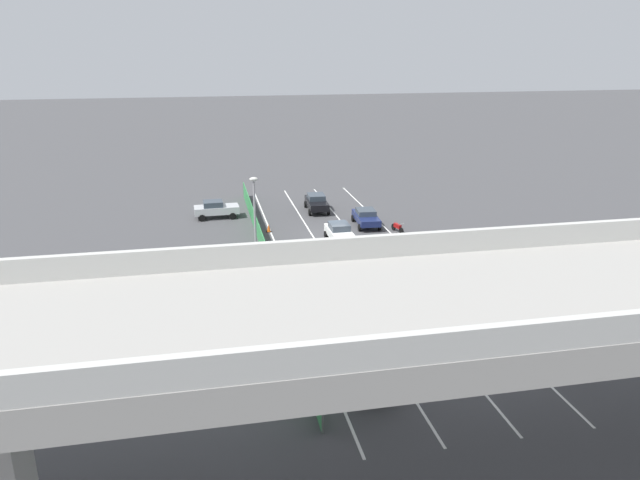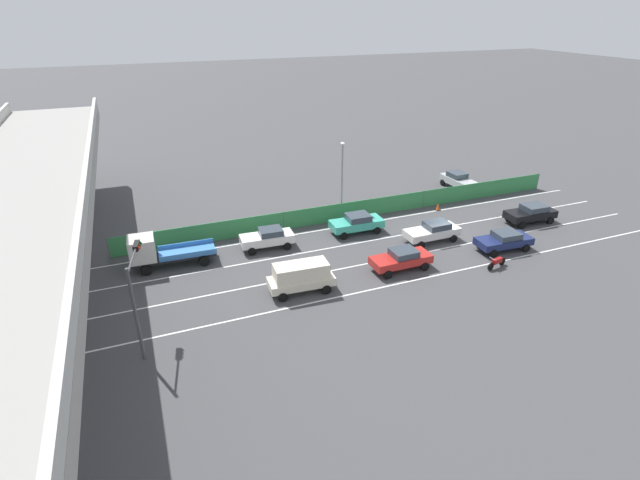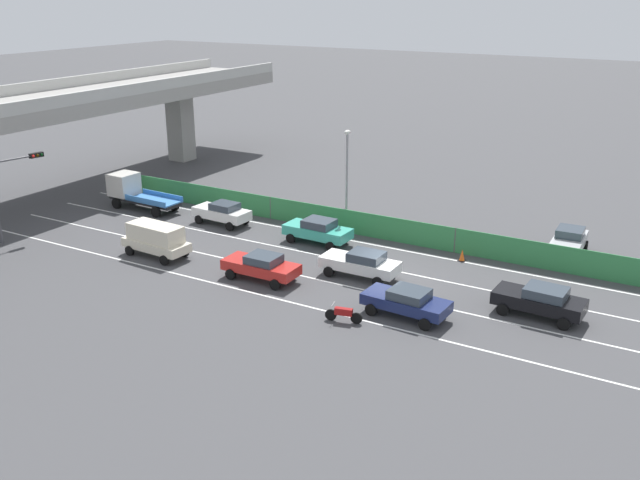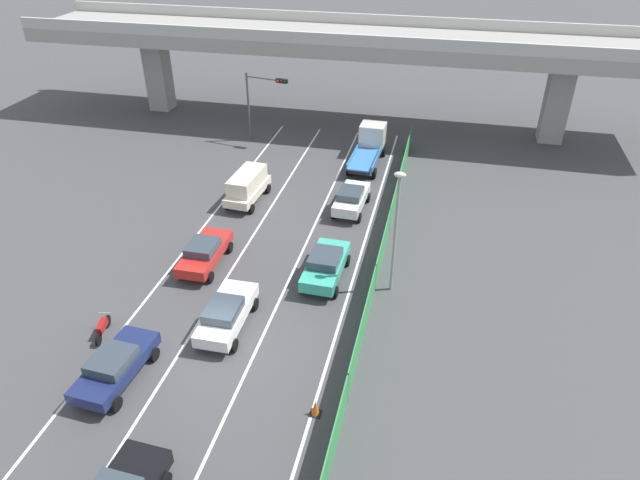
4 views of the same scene
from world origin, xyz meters
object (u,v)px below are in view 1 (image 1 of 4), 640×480
at_px(car_sedan_red, 395,249).
at_px(traffic_cone, 269,228).
at_px(car_hatchback_white, 340,233).
at_px(street_lamp, 255,215).
at_px(car_sedan_navy, 366,217).
at_px(parked_wagon_silver, 216,209).
at_px(car_taxi_teal, 306,256).
at_px(traffic_light, 565,305).
at_px(car_van_cream, 436,284).
at_px(motorcycle, 398,227).
at_px(car_sedan_black, 317,202).
at_px(car_sedan_white, 329,298).
at_px(flatbed_truck_blue, 367,361).

xyz_separation_m(car_sedan_red, traffic_cone, (8.70, -9.12, -0.52)).
xyz_separation_m(car_hatchback_white, street_lamp, (7.49, 4.95, 3.37)).
distance_m(car_sedan_navy, parked_wagon_silver, 14.44).
relative_size(car_taxi_teal, traffic_cone, 6.14).
bearing_deg(car_sedan_navy, car_taxi_teal, 52.49).
height_order(car_sedan_red, traffic_light, traffic_light).
bearing_deg(traffic_cone, car_van_cream, 117.49).
xyz_separation_m(car_van_cream, motorcycle, (-2.33, -14.66, -0.74)).
bearing_deg(street_lamp, car_taxi_teal, 177.08).
xyz_separation_m(car_sedan_navy, street_lamp, (10.98, 9.33, 3.40)).
bearing_deg(car_sedan_black, car_sedan_white, 80.66).
bearing_deg(car_hatchback_white, car_sedan_black, -90.22).
height_order(car_sedan_white, car_sedan_navy, car_sedan_white).
bearing_deg(motorcycle, car_sedan_black, -56.19).
bearing_deg(car_sedan_navy, car_hatchback_white, 51.47).
xyz_separation_m(car_van_cream, parked_wagon_silver, (13.29, -22.52, -0.27)).
bearing_deg(car_sedan_white, car_hatchback_white, -106.25).
bearing_deg(flatbed_truck_blue, traffic_cone, -86.12).
height_order(motorcycle, street_lamp, street_lamp).
bearing_deg(traffic_cone, car_taxi_teal, 100.14).
distance_m(traffic_light, traffic_cone, 29.71).
bearing_deg(car_sedan_navy, parked_wagon_silver, -21.79).
relative_size(car_van_cream, flatbed_truck_blue, 0.74).
bearing_deg(car_hatchback_white, motorcycle, -161.69).
bearing_deg(car_sedan_white, traffic_light, 133.19).
height_order(car_van_cream, flatbed_truck_blue, flatbed_truck_blue).
distance_m(car_sedan_black, car_sedan_white, 23.71).
bearing_deg(flatbed_truck_blue, motorcycle, -111.91).
xyz_separation_m(parked_wagon_silver, traffic_cone, (-4.42, 5.47, -0.58)).
relative_size(car_taxi_teal, motorcycle, 2.37).
xyz_separation_m(car_hatchback_white, car_van_cream, (-3.37, 12.78, 0.30)).
distance_m(car_sedan_black, street_lamp, 17.36).
relative_size(car_van_cream, traffic_light, 0.80).
bearing_deg(parked_wagon_silver, traffic_cone, 128.95).
relative_size(car_sedan_red, street_lamp, 0.65).
height_order(flatbed_truck_blue, traffic_cone, flatbed_truck_blue).
height_order(car_sedan_navy, car_sedan_red, car_sedan_red).
bearing_deg(car_sedan_black, street_lamp, 63.77).
relative_size(car_sedan_white, car_van_cream, 0.94).
xyz_separation_m(car_sedan_black, car_sedan_red, (-3.16, 15.18, -0.05)).
xyz_separation_m(car_hatchback_white, car_sedan_red, (-3.20, 4.85, -0.03)).
bearing_deg(car_sedan_navy, motorcycle, 131.53).
distance_m(car_hatchback_white, car_van_cream, 13.22).
height_order(flatbed_truck_blue, motorcycle, flatbed_truck_blue).
xyz_separation_m(car_taxi_teal, flatbed_truck_blue, (-0.07, 16.46, 0.40)).
distance_m(car_van_cream, car_sedan_red, 7.94).
bearing_deg(traffic_cone, traffic_light, 112.04).
height_order(flatbed_truck_blue, street_lamp, street_lamp).
height_order(car_hatchback_white, traffic_cone, car_hatchback_white).
bearing_deg(car_taxi_teal, car_sedan_navy, -127.51).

